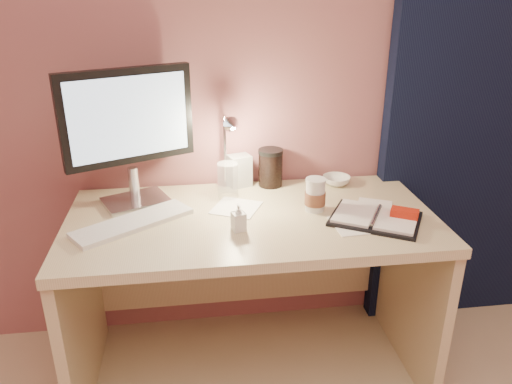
{
  "coord_description": "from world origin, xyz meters",
  "views": [
    {
      "loc": [
        -0.21,
        -0.32,
        1.56
      ],
      "look_at": [
        0.01,
        1.33,
        0.85
      ],
      "focal_mm": 35.0,
      "sensor_mm": 36.0,
      "label": 1
    }
  ],
  "objects": [
    {
      "name": "room",
      "position": [
        0.95,
        1.69,
        1.14
      ],
      "size": [
        3.5,
        3.5,
        3.5
      ],
      "color": "#C6B28E",
      "rests_on": "ground"
    },
    {
      "name": "desk",
      "position": [
        0.0,
        1.45,
        0.5
      ],
      "size": [
        1.4,
        0.7,
        0.73
      ],
      "color": "beige",
      "rests_on": "ground"
    },
    {
      "name": "monitor",
      "position": [
        -0.45,
        1.56,
        1.05
      ],
      "size": [
        0.48,
        0.26,
        0.54
      ],
      "rotation": [
        0.0,
        0.0,
        0.41
      ],
      "color": "silver",
      "rests_on": "desk"
    },
    {
      "name": "keyboard",
      "position": [
        -0.44,
        1.36,
        0.74
      ],
      "size": [
        0.44,
        0.36,
        0.02
      ],
      "primitive_type": "cube",
      "rotation": [
        0.0,
        0.0,
        0.6
      ],
      "color": "white",
      "rests_on": "desk"
    },
    {
      "name": "planner",
      "position": [
        0.46,
        1.28,
        0.74
      ],
      "size": [
        0.39,
        0.37,
        0.05
      ],
      "rotation": [
        0.0,
        0.0,
        -0.53
      ],
      "color": "black",
      "rests_on": "desk"
    },
    {
      "name": "paper_a",
      "position": [
        0.37,
        1.25,
        0.73
      ],
      "size": [
        0.17,
        0.17,
        0.0
      ],
      "primitive_type": "cube",
      "rotation": [
        0.0,
        0.0,
        0.08
      ],
      "color": "white",
      "rests_on": "desk"
    },
    {
      "name": "paper_b",
      "position": [
        0.5,
        1.4,
        0.73
      ],
      "size": [
        0.18,
        0.18,
        0.0
      ],
      "primitive_type": "cube",
      "rotation": [
        0.0,
        0.0,
        -0.44
      ],
      "color": "white",
      "rests_on": "desk"
    },
    {
      "name": "paper_c",
      "position": [
        -0.05,
        1.46,
        0.73
      ],
      "size": [
        0.23,
        0.23,
        0.0
      ],
      "primitive_type": "cube",
      "rotation": [
        0.0,
        0.0,
        1.12
      ],
      "color": "white",
      "rests_on": "desk"
    },
    {
      "name": "coffee_cup",
      "position": [
        0.25,
        1.4,
        0.79
      ],
      "size": [
        0.08,
        0.08,
        0.13
      ],
      "color": "silver",
      "rests_on": "desk"
    },
    {
      "name": "clear_cup",
      "position": [
        -0.07,
        1.57,
        0.8
      ],
      "size": [
        0.08,
        0.08,
        0.15
      ],
      "primitive_type": "cylinder",
      "color": "white",
      "rests_on": "desk"
    },
    {
      "name": "bowl",
      "position": [
        0.41,
        1.65,
        0.75
      ],
      "size": [
        0.13,
        0.13,
        0.04
      ],
      "primitive_type": "imported",
      "rotation": [
        0.0,
        0.0,
        -0.11
      ],
      "color": "silver",
      "rests_on": "desk"
    },
    {
      "name": "lotion_bottle",
      "position": [
        -0.06,
        1.27,
        0.78
      ],
      "size": [
        0.06,
        0.06,
        0.1
      ],
      "primitive_type": "imported",
      "rotation": [
        0.0,
        0.0,
        0.27
      ],
      "color": "silver",
      "rests_on": "desk"
    },
    {
      "name": "dark_jar",
      "position": [
        0.12,
        1.68,
        0.8
      ],
      "size": [
        0.1,
        0.1,
        0.15
      ],
      "primitive_type": "cylinder",
      "color": "black",
      "rests_on": "desk"
    },
    {
      "name": "product_box",
      "position": [
        -0.01,
        1.69,
        0.8
      ],
      "size": [
        0.11,
        0.1,
        0.14
      ],
      "primitive_type": "cube",
      "rotation": [
        0.0,
        0.0,
        0.31
      ],
      "color": "#B5B6B2",
      "rests_on": "desk"
    },
    {
      "name": "desk_lamp",
      "position": [
        -0.09,
        1.61,
        0.94
      ],
      "size": [
        0.1,
        0.21,
        0.34
      ],
      "rotation": [
        0.0,
        0.0,
        0.16
      ],
      "color": "silver",
      "rests_on": "desk"
    }
  ]
}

